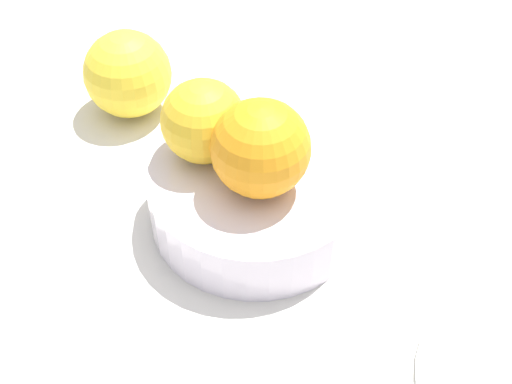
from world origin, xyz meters
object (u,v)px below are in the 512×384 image
(fruit_bowl, at_px, (256,197))
(orange_in_bowl_0, at_px, (266,147))
(orange_in_bowl_1, at_px, (203,121))
(orange_loose_0, at_px, (128,74))

(fruit_bowl, relative_size, orange_in_bowl_0, 2.30)
(orange_in_bowl_1, relative_size, orange_loose_0, 0.81)
(fruit_bowl, xyz_separation_m, orange_in_bowl_1, (0.03, -0.04, 0.06))
(orange_in_bowl_0, relative_size, orange_in_bowl_1, 1.12)
(fruit_bowl, height_order, orange_in_bowl_0, orange_in_bowl_0)
(fruit_bowl, xyz_separation_m, orange_in_bowl_0, (-0.00, 0.01, 0.07))
(orange_in_bowl_1, distance_m, orange_loose_0, 0.15)
(orange_loose_0, bearing_deg, orange_in_bowl_0, 112.39)
(fruit_bowl, distance_m, orange_in_bowl_1, 0.08)
(fruit_bowl, distance_m, orange_loose_0, 0.20)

